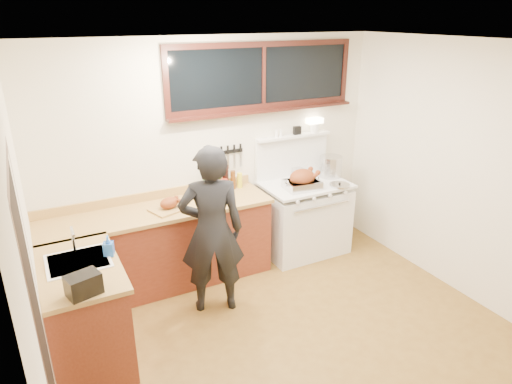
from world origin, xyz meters
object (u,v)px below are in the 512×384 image
vintage_stove (303,216)px  man (212,231)px  cutting_board (170,205)px  roast_turkey (302,181)px

vintage_stove → man: (-1.46, -0.61, 0.39)m
cutting_board → roast_turkey: bearing=-4.5°
vintage_stove → cutting_board: vintage_stove is taller
man → roast_turkey: bearing=19.2°
man → cutting_board: man is taller
vintage_stove → roast_turkey: 0.57m
vintage_stove → man: size_ratio=0.94×
vintage_stove → man: man is taller
vintage_stove → cutting_board: size_ratio=3.65×
cutting_board → roast_turkey: size_ratio=1.01×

